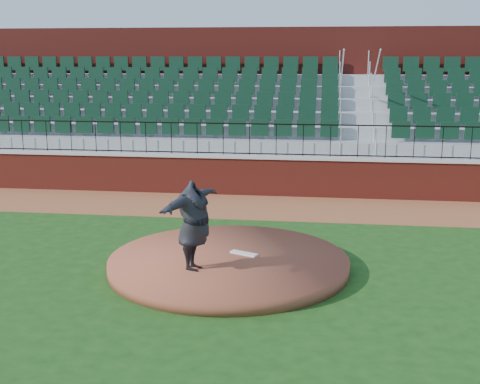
# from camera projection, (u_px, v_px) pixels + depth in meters

# --- Properties ---
(ground) EXTENTS (90.00, 90.00, 0.00)m
(ground) POSITION_uv_depth(u_px,v_px,m) (231.00, 266.00, 13.36)
(ground) COLOR #173F12
(ground) RESTS_ON ground
(warning_track) EXTENTS (34.00, 3.20, 0.01)m
(warning_track) POSITION_uv_depth(u_px,v_px,m) (257.00, 206.00, 18.59)
(warning_track) COLOR brown
(warning_track) RESTS_ON ground
(field_wall) EXTENTS (34.00, 0.35, 1.20)m
(field_wall) POSITION_uv_depth(u_px,v_px,m) (263.00, 177.00, 20.01)
(field_wall) COLOR maroon
(field_wall) RESTS_ON ground
(wall_cap) EXTENTS (34.00, 0.45, 0.10)m
(wall_cap) POSITION_uv_depth(u_px,v_px,m) (263.00, 157.00, 19.87)
(wall_cap) COLOR #B7B7B7
(wall_cap) RESTS_ON field_wall
(wall_railing) EXTENTS (34.00, 0.05, 1.00)m
(wall_railing) POSITION_uv_depth(u_px,v_px,m) (263.00, 140.00, 19.75)
(wall_railing) COLOR black
(wall_railing) RESTS_ON wall_cap
(seating_stands) EXTENTS (34.00, 5.10, 4.60)m
(seating_stands) POSITION_uv_depth(u_px,v_px,m) (270.00, 116.00, 22.28)
(seating_stands) COLOR gray
(seating_stands) RESTS_ON ground
(concourse_wall) EXTENTS (34.00, 0.50, 5.50)m
(concourse_wall) POSITION_uv_depth(u_px,v_px,m) (276.00, 98.00, 24.89)
(concourse_wall) COLOR maroon
(concourse_wall) RESTS_ON ground
(pitchers_mound) EXTENTS (5.07, 5.07, 0.25)m
(pitchers_mound) POSITION_uv_depth(u_px,v_px,m) (229.00, 263.00, 13.17)
(pitchers_mound) COLOR brown
(pitchers_mound) RESTS_ON ground
(pitching_rubber) EXTENTS (0.63, 0.40, 0.04)m
(pitching_rubber) POSITION_uv_depth(u_px,v_px,m) (244.00, 253.00, 13.33)
(pitching_rubber) COLOR white
(pitching_rubber) RESTS_ON pitchers_mound
(pitcher) EXTENTS (1.15, 2.31, 1.81)m
(pitcher) POSITION_uv_depth(u_px,v_px,m) (194.00, 226.00, 12.22)
(pitcher) COLOR black
(pitcher) RESTS_ON pitchers_mound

